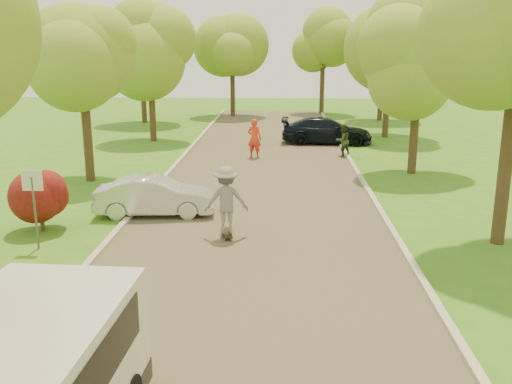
% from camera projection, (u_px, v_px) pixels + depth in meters
% --- Properties ---
extents(ground, '(100.00, 100.00, 0.00)m').
position_uv_depth(ground, '(242.00, 322.00, 11.35)').
color(ground, '#31741B').
rests_on(ground, ground).
extents(road, '(8.00, 60.00, 0.01)m').
position_uv_depth(road, '(258.00, 210.00, 19.09)').
color(road, '#4C4438').
rests_on(road, ground).
extents(curb_left, '(0.18, 60.00, 0.12)m').
position_uv_depth(curb_left, '(138.00, 207.00, 19.24)').
color(curb_left, '#B2AD9E').
rests_on(curb_left, ground).
extents(curb_right, '(0.18, 60.00, 0.12)m').
position_uv_depth(curb_right, '(380.00, 210.00, 18.90)').
color(curb_right, '#B2AD9E').
rests_on(curb_right, ground).
extents(street_sign, '(0.55, 0.06, 2.17)m').
position_uv_depth(street_sign, '(33.00, 193.00, 15.07)').
color(street_sign, '#59595E').
rests_on(street_sign, ground).
extents(red_shrub, '(1.70, 1.70, 1.95)m').
position_uv_depth(red_shrub, '(40.00, 195.00, 16.66)').
color(red_shrub, '#382619').
rests_on(red_shrub, ground).
extents(tree_l_midb, '(4.30, 4.20, 6.62)m').
position_uv_depth(tree_l_midb, '(87.00, 66.00, 22.10)').
color(tree_l_midb, '#382619').
rests_on(tree_l_midb, ground).
extents(tree_l_far, '(4.92, 4.80, 7.79)m').
position_uv_depth(tree_l_far, '(153.00, 43.00, 31.54)').
color(tree_l_far, '#382619').
rests_on(tree_l_far, ground).
extents(tree_r_midb, '(4.51, 4.40, 7.01)m').
position_uv_depth(tree_r_midb, '(424.00, 57.00, 23.40)').
color(tree_r_midb, '#382619').
rests_on(tree_r_midb, ground).
extents(tree_r_far, '(5.33, 5.20, 8.34)m').
position_uv_depth(tree_r_far, '(394.00, 37.00, 32.81)').
color(tree_r_far, '#382619').
rests_on(tree_r_far, ground).
extents(tree_bg_a, '(5.12, 5.00, 7.72)m').
position_uv_depth(tree_bg_a, '(144.00, 46.00, 39.42)').
color(tree_bg_a, '#382619').
rests_on(tree_bg_a, ground).
extents(tree_bg_b, '(5.12, 5.00, 7.95)m').
position_uv_depth(tree_bg_b, '(387.00, 43.00, 40.58)').
color(tree_bg_b, '#382619').
rests_on(tree_bg_b, ground).
extents(tree_bg_c, '(4.92, 4.80, 7.33)m').
position_uv_depth(tree_bg_c, '(235.00, 50.00, 43.11)').
color(tree_bg_c, '#382619').
rests_on(tree_bg_c, ground).
extents(tree_bg_d, '(5.12, 5.00, 7.72)m').
position_uv_depth(tree_bg_d, '(326.00, 46.00, 44.67)').
color(tree_bg_d, '#382619').
rests_on(tree_bg_d, ground).
extents(silver_sedan, '(3.91, 1.64, 1.26)m').
position_uv_depth(silver_sedan, '(155.00, 196.00, 18.38)').
color(silver_sedan, silver).
rests_on(silver_sedan, ground).
extents(dark_sedan, '(5.12, 2.28, 1.46)m').
position_uv_depth(dark_sedan, '(327.00, 131.00, 31.84)').
color(dark_sedan, black).
rests_on(dark_sedan, ground).
extents(longboard, '(0.44, 1.03, 0.12)m').
position_uv_depth(longboard, '(227.00, 233.00, 16.41)').
color(longboard, black).
rests_on(longboard, ground).
extents(skateboarder, '(1.35, 0.92, 1.94)m').
position_uv_depth(skateboarder, '(226.00, 200.00, 16.16)').
color(skateboarder, slate).
rests_on(skateboarder, longboard).
extents(person_striped, '(0.80, 0.65, 1.92)m').
position_uv_depth(person_striped, '(254.00, 138.00, 27.75)').
color(person_striped, red).
rests_on(person_striped, ground).
extents(person_olive, '(0.99, 0.94, 1.62)m').
position_uv_depth(person_olive, '(343.00, 140.00, 28.08)').
color(person_olive, '#2E3520').
rests_on(person_olive, ground).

